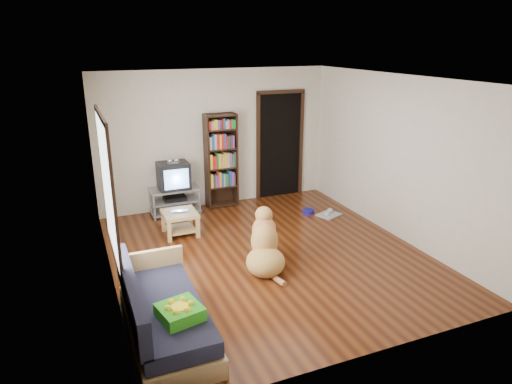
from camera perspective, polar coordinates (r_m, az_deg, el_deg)
name	(u,v)px	position (r m, az deg, el deg)	size (l,w,h in m)	color
ground	(268,255)	(6.98, 1.52, -7.85)	(5.00, 5.00, 0.00)	#53270E
ceiling	(270,79)	(6.27, 1.73, 13.95)	(5.00, 5.00, 0.00)	white
wall_back	(216,139)	(8.78, -5.08, 6.64)	(4.50, 4.50, 0.00)	beige
wall_front	(377,240)	(4.48, 14.83, -5.85)	(4.50, 4.50, 0.00)	beige
wall_left	(104,192)	(5.99, -18.45, 0.05)	(5.00, 5.00, 0.00)	beige
wall_right	(397,158)	(7.67, 17.20, 4.13)	(5.00, 5.00, 0.00)	beige
green_cushion	(180,312)	(4.82, -9.50, -14.59)	(0.40, 0.40, 0.13)	#2A961B
laptop	(180,212)	(7.59, -9.49, -2.47)	(0.28, 0.18, 0.02)	silver
dog_bowl	(308,211)	(8.61, 6.57, -2.40)	(0.22, 0.22, 0.08)	navy
grey_rag	(329,215)	(8.56, 9.13, -2.82)	(0.40, 0.32, 0.03)	#959595
window	(108,188)	(5.45, -18.05, 0.52)	(0.03, 1.46, 1.70)	white
doorway	(280,143)	(9.28, 3.00, 6.19)	(1.03, 0.05, 2.19)	black
tv_stand	(175,200)	(8.60, -10.10, -0.97)	(0.90, 0.45, 0.50)	#99999E
crt_tv	(173,175)	(8.48, -10.31, 2.09)	(0.55, 0.52, 0.58)	black
bookshelf	(221,156)	(8.71, -4.40, 4.54)	(0.60, 0.30, 1.80)	black
sofa	(162,316)	(5.22, -11.67, -14.89)	(0.80, 1.80, 0.80)	tan
coffee_table	(180,219)	(7.67, -9.49, -3.31)	(0.55, 0.55, 0.40)	tan
dog	(265,247)	(6.47, 1.12, -6.92)	(0.71, 1.06, 0.87)	#B37E45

